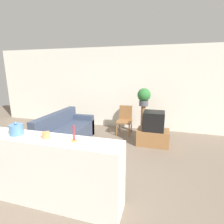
# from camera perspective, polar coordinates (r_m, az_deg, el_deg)

# --- Properties ---
(ground_plane) EXTENTS (14.00, 14.00, 0.00)m
(ground_plane) POSITION_cam_1_polar(r_m,az_deg,el_deg) (3.44, -16.28, -21.45)
(ground_plane) COLOR #756656
(wall_back) EXTENTS (9.00, 0.06, 2.70)m
(wall_back) POSITION_cam_1_polar(r_m,az_deg,el_deg) (6.03, 0.41, 7.76)
(wall_back) COLOR silver
(wall_back) RESTS_ON ground_plane
(couch) EXTENTS (0.82, 1.86, 0.84)m
(couch) POSITION_cam_1_polar(r_m,az_deg,el_deg) (4.86, -14.91, -6.76)
(couch) COLOR #384256
(couch) RESTS_ON ground_plane
(tv_stand) EXTENTS (0.83, 0.52, 0.42)m
(tv_stand) POSITION_cam_1_polar(r_m,az_deg,el_deg) (4.83, 13.18, -7.98)
(tv_stand) COLOR olive
(tv_stand) RESTS_ON ground_plane
(television) EXTENTS (0.54, 0.50, 0.49)m
(television) POSITION_cam_1_polar(r_m,az_deg,el_deg) (4.69, 13.39, -2.81)
(television) COLOR black
(television) RESTS_ON tv_stand
(wooden_chair) EXTENTS (0.44, 0.44, 0.88)m
(wooden_chair) POSITION_cam_1_polar(r_m,az_deg,el_deg) (5.43, 4.21, -2.22)
(wooden_chair) COLOR olive
(wooden_chair) RESTS_ON ground_plane
(plant_stand) EXTENTS (0.14, 0.14, 0.92)m
(plant_stand) POSITION_cam_1_polar(r_m,az_deg,el_deg) (5.40, 10.06, -2.75)
(plant_stand) COLOR olive
(plant_stand) RESTS_ON ground_plane
(potted_plant) EXTENTS (0.39, 0.39, 0.52)m
(potted_plant) POSITION_cam_1_polar(r_m,az_deg,el_deg) (5.25, 10.38, 5.08)
(potted_plant) COLOR #4C4C51
(potted_plant) RESTS_ON plant_stand
(foreground_counter) EXTENTS (2.37, 0.44, 1.02)m
(foreground_counter) POSITION_cam_1_polar(r_m,az_deg,el_deg) (2.90, -21.36, -17.12)
(foreground_counter) COLOR silver
(foreground_counter) RESTS_ON ground_plane
(decorative_bowl) EXTENTS (0.19, 0.19, 0.20)m
(decorative_bowl) POSITION_cam_1_polar(r_m,az_deg,el_deg) (2.92, -28.75, -5.03)
(decorative_bowl) COLOR #4C7AAD
(decorative_bowl) RESTS_ON foreground_counter
(candle_jar) EXTENTS (0.11, 0.11, 0.09)m
(candle_jar) POSITION_cam_1_polar(r_m,az_deg,el_deg) (2.62, -20.78, -7.07)
(candle_jar) COLOR #C6844C
(candle_jar) RESTS_ON foreground_counter
(candlestick) EXTENTS (0.07, 0.07, 0.23)m
(candlestick) POSITION_cam_1_polar(r_m,az_deg,el_deg) (2.38, -12.31, -7.77)
(candlestick) COLOR #B7933D
(candlestick) RESTS_ON foreground_counter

